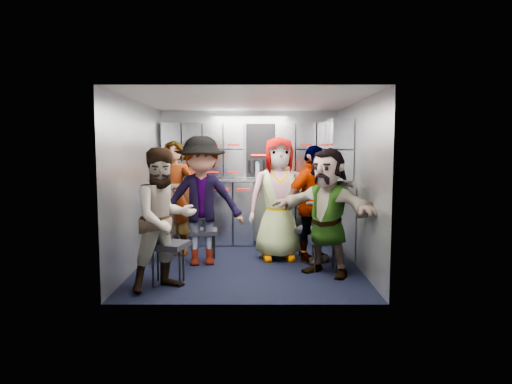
{
  "coord_description": "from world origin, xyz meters",
  "views": [
    {
      "loc": [
        0.11,
        -5.8,
        1.52
      ],
      "look_at": [
        0.1,
        0.35,
        0.92
      ],
      "focal_mm": 32.0,
      "sensor_mm": 36.0,
      "label": 1
    }
  ],
  "objects_px": {
    "attendant_standing": "(174,198)",
    "attendant_arc_c": "(279,199)",
    "jump_seat_mid_right": "(310,231)",
    "jump_seat_center": "(278,229)",
    "attendant_arc_e": "(327,212)",
    "attendant_arc_a": "(164,219)",
    "attendant_arc_d": "(312,204)",
    "jump_seat_mid_left": "(204,233)",
    "jump_seat_near_left": "(168,247)",
    "attendant_arc_b": "(202,201)",
    "jump_seat_near_right": "(324,241)"
  },
  "relations": [
    {
      "from": "jump_seat_near_left",
      "to": "jump_seat_near_right",
      "type": "height_order",
      "value": "jump_seat_near_left"
    },
    {
      "from": "jump_seat_mid_left",
      "to": "attendant_arc_b",
      "type": "relative_size",
      "value": 0.25
    },
    {
      "from": "jump_seat_mid_left",
      "to": "attendant_arc_d",
      "type": "xyz_separation_m",
      "value": [
        1.45,
        -0.04,
        0.4
      ]
    },
    {
      "from": "attendant_standing",
      "to": "attendant_arc_e",
      "type": "relative_size",
      "value": 1.06
    },
    {
      "from": "jump_seat_near_right",
      "to": "attendant_arc_a",
      "type": "relative_size",
      "value": 0.27
    },
    {
      "from": "jump_seat_mid_left",
      "to": "jump_seat_near_right",
      "type": "relative_size",
      "value": 1.02
    },
    {
      "from": "jump_seat_center",
      "to": "attendant_arc_a",
      "type": "distance_m",
      "value": 2.01
    },
    {
      "from": "jump_seat_center",
      "to": "attendant_arc_e",
      "type": "relative_size",
      "value": 0.28
    },
    {
      "from": "jump_seat_mid_left",
      "to": "attendant_standing",
      "type": "relative_size",
      "value": 0.26
    },
    {
      "from": "jump_seat_near_left",
      "to": "attendant_standing",
      "type": "distance_m",
      "value": 1.48
    },
    {
      "from": "jump_seat_near_left",
      "to": "attendant_arc_e",
      "type": "distance_m",
      "value": 1.89
    },
    {
      "from": "jump_seat_mid_right",
      "to": "attendant_arc_e",
      "type": "xyz_separation_m",
      "value": [
        0.1,
        -0.8,
        0.39
      ]
    },
    {
      "from": "attendant_arc_e",
      "to": "attendant_arc_d",
      "type": "bearing_deg",
      "value": 138.41
    },
    {
      "from": "jump_seat_mid_right",
      "to": "attendant_arc_d",
      "type": "bearing_deg",
      "value": -90.0
    },
    {
      "from": "attendant_standing",
      "to": "attendant_arc_c",
      "type": "xyz_separation_m",
      "value": [
        1.46,
        -0.27,
        0.02
      ]
    },
    {
      "from": "jump_seat_near_right",
      "to": "attendant_arc_b",
      "type": "distance_m",
      "value": 1.64
    },
    {
      "from": "jump_seat_center",
      "to": "attendant_arc_c",
      "type": "distance_m",
      "value": 0.49
    },
    {
      "from": "jump_seat_mid_left",
      "to": "jump_seat_near_right",
      "type": "xyz_separation_m",
      "value": [
        1.55,
        -0.48,
        -0.01
      ]
    },
    {
      "from": "attendant_arc_a",
      "to": "attendant_arc_d",
      "type": "bearing_deg",
      "value": -3.27
    },
    {
      "from": "attendant_arc_b",
      "to": "attendant_standing",
      "type": "bearing_deg",
      "value": 120.91
    },
    {
      "from": "attendant_standing",
      "to": "jump_seat_near_right",
      "type": "bearing_deg",
      "value": -11.23
    },
    {
      "from": "attendant_arc_a",
      "to": "attendant_arc_c",
      "type": "bearing_deg",
      "value": 8.15
    },
    {
      "from": "attendant_arc_d",
      "to": "attendant_arc_e",
      "type": "relative_size",
      "value": 1.02
    },
    {
      "from": "attendant_standing",
      "to": "attendant_arc_c",
      "type": "distance_m",
      "value": 1.48
    },
    {
      "from": "jump_seat_near_left",
      "to": "attendant_standing",
      "type": "relative_size",
      "value": 0.3
    },
    {
      "from": "jump_seat_mid_right",
      "to": "attendant_arc_d",
      "type": "xyz_separation_m",
      "value": [
        0.0,
        -0.18,
        0.4
      ]
    },
    {
      "from": "attendant_arc_b",
      "to": "attendant_arc_d",
      "type": "height_order",
      "value": "attendant_arc_b"
    },
    {
      "from": "jump_seat_mid_left",
      "to": "attendant_arc_e",
      "type": "bearing_deg",
      "value": -23.02
    },
    {
      "from": "jump_seat_mid_left",
      "to": "jump_seat_near_left",
      "type": "bearing_deg",
      "value": -104.6
    },
    {
      "from": "attendant_standing",
      "to": "attendant_arc_e",
      "type": "bearing_deg",
      "value": -15.46
    },
    {
      "from": "jump_seat_near_left",
      "to": "attendant_arc_c",
      "type": "bearing_deg",
      "value": 41.86
    },
    {
      "from": "jump_seat_near_right",
      "to": "attendant_arc_e",
      "type": "distance_m",
      "value": 0.43
    },
    {
      "from": "attendant_standing",
      "to": "jump_seat_mid_left",
      "type": "bearing_deg",
      "value": -27.61
    },
    {
      "from": "jump_seat_center",
      "to": "attendant_arc_d",
      "type": "bearing_deg",
      "value": -36.3
    },
    {
      "from": "jump_seat_near_left",
      "to": "attendant_arc_b",
      "type": "distance_m",
      "value": 1.0
    },
    {
      "from": "jump_seat_near_left",
      "to": "attendant_arc_a",
      "type": "height_order",
      "value": "attendant_arc_a"
    },
    {
      "from": "attendant_standing",
      "to": "attendant_arc_a",
      "type": "height_order",
      "value": "attendant_standing"
    },
    {
      "from": "jump_seat_mid_right",
      "to": "attendant_arc_e",
      "type": "bearing_deg",
      "value": -82.66
    },
    {
      "from": "jump_seat_mid_left",
      "to": "attendant_arc_e",
      "type": "xyz_separation_m",
      "value": [
        1.55,
        -0.66,
        0.39
      ]
    },
    {
      "from": "jump_seat_mid_right",
      "to": "attendant_standing",
      "type": "height_order",
      "value": "attendant_standing"
    },
    {
      "from": "attendant_arc_a",
      "to": "attendant_arc_d",
      "type": "xyz_separation_m",
      "value": [
        1.72,
        1.19,
        0.01
      ]
    },
    {
      "from": "jump_seat_center",
      "to": "jump_seat_mid_right",
      "type": "relative_size",
      "value": 0.95
    },
    {
      "from": "jump_seat_mid_left",
      "to": "attendant_arc_a",
      "type": "height_order",
      "value": "attendant_arc_a"
    },
    {
      "from": "jump_seat_mid_left",
      "to": "attendant_arc_b",
      "type": "distance_m",
      "value": 0.49
    },
    {
      "from": "jump_seat_mid_left",
      "to": "jump_seat_near_right",
      "type": "height_order",
      "value": "jump_seat_mid_left"
    },
    {
      "from": "attendant_standing",
      "to": "attendant_arc_d",
      "type": "bearing_deg",
      "value": -0.44
    },
    {
      "from": "jump_seat_mid_right",
      "to": "attendant_arc_a",
      "type": "distance_m",
      "value": 2.23
    },
    {
      "from": "jump_seat_center",
      "to": "attendant_standing",
      "type": "height_order",
      "value": "attendant_standing"
    },
    {
      "from": "jump_seat_mid_left",
      "to": "attendant_standing",
      "type": "height_order",
      "value": "attendant_standing"
    },
    {
      "from": "attendant_standing",
      "to": "jump_seat_near_left",
      "type": "bearing_deg",
      "value": -71.02
    }
  ]
}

